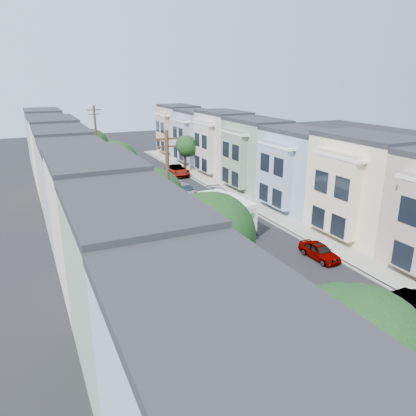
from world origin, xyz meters
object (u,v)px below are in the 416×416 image
(tree_e, at_px, (92,146))
(tree_d, at_px, (115,164))
(parked_left_d, at_px, (145,216))
(utility_pole_near, at_px, (169,204))
(utility_pole_far, at_px, (97,147))
(tree_b, at_px, (211,236))
(parked_right_d, at_px, (177,170))
(tree_a, at_px, (356,360))
(parked_left_c, at_px, (209,281))
(fedex_truck, at_px, (226,211))
(parked_right_c, at_px, (220,195))
(parked_left_b, at_px, (260,333))
(tree_c, at_px, (154,197))
(lead_sedan, at_px, (185,191))
(tree_far_r, at_px, (187,147))
(parked_right_b, at_px, (319,251))

(tree_e, bearing_deg, tree_d, -90.00)
(tree_d, bearing_deg, parked_left_d, -74.92)
(utility_pole_near, relative_size, utility_pole_far, 1.00)
(tree_e, xyz_separation_m, utility_pole_near, (0.00, -30.23, 0.55))
(tree_b, distance_m, parked_right_d, 36.67)
(tree_a, relative_size, parked_left_c, 1.38)
(utility_pole_near, distance_m, utility_pole_far, 26.00)
(tree_e, bearing_deg, parked_left_d, -85.85)
(fedex_truck, height_order, parked_right_c, fedex_truck)
(fedex_truck, relative_size, parked_left_b, 1.60)
(parked_left_b, xyz_separation_m, parked_right_c, (9.80, 24.09, -0.03))
(tree_d, xyz_separation_m, parked_left_b, (1.40, -25.82, -4.20))
(tree_e, bearing_deg, tree_b, -90.00)
(tree_d, height_order, utility_pole_far, utility_pole_far)
(tree_c, xyz_separation_m, lead_sedan, (8.18, 14.24, -4.07))
(tree_e, distance_m, utility_pole_far, 4.27)
(tree_a, height_order, tree_c, tree_a)
(tree_e, distance_m, parked_left_d, 19.77)
(utility_pole_far, bearing_deg, utility_pole_near, -90.00)
(tree_far_r, relative_size, lead_sedan, 1.10)
(parked_left_c, xyz_separation_m, parked_right_c, (9.80, 17.88, -0.09))
(parked_left_d, relative_size, parked_right_c, 0.94)
(tree_b, height_order, parked_left_c, tree_b)
(parked_left_b, distance_m, parked_right_c, 26.00)
(lead_sedan, xyz_separation_m, parked_right_c, (3.02, -3.16, -0.07))
(parked_left_b, height_order, parked_right_b, parked_left_b)
(tree_far_r, height_order, fedex_truck, tree_far_r)
(tree_b, bearing_deg, parked_left_b, -64.94)
(tree_a, bearing_deg, parked_left_c, 84.20)
(tree_b, height_order, tree_d, tree_b)
(tree_far_r, height_order, parked_right_b, tree_far_r)
(parked_left_b, distance_m, parked_right_b, 12.08)
(tree_d, distance_m, parked_right_c, 12.10)
(tree_b, relative_size, parked_left_d, 1.88)
(tree_b, relative_size, fedex_truck, 1.17)
(tree_d, height_order, parked_right_b, tree_d)
(tree_a, height_order, tree_b, tree_b)
(parked_right_c, bearing_deg, parked_left_c, -114.36)
(tree_far_r, distance_m, utility_pole_near, 32.07)
(tree_a, xyz_separation_m, utility_pole_near, (0.00, 17.29, 0.16))
(parked_left_d, height_order, parked_right_d, parked_right_d)
(tree_d, xyz_separation_m, parked_left_c, (1.40, -19.61, -4.14))
(tree_e, relative_size, fedex_truck, 1.05)
(tree_e, bearing_deg, utility_pole_far, -89.97)
(utility_pole_far, xyz_separation_m, parked_right_b, (11.20, -28.63, -4.52))
(lead_sedan, relative_size, parked_left_d, 1.19)
(parked_left_b, relative_size, parked_right_b, 1.06)
(tree_d, height_order, parked_left_c, tree_d)
(parked_right_b, bearing_deg, tree_e, 107.82)
(utility_pole_near, bearing_deg, parked_right_d, 68.14)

